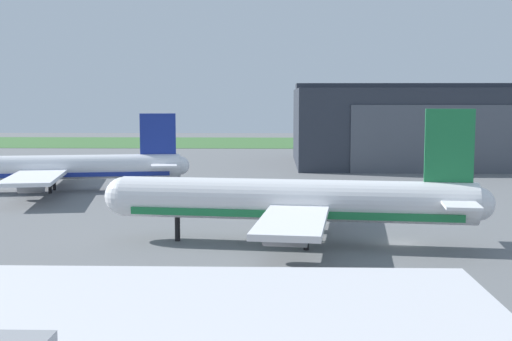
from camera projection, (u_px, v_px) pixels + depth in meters
ground_plane at (400, 243)px, 68.91m from camera, size 440.00×440.00×0.00m
grass_field_strip at (313, 143)px, 226.09m from camera, size 440.00×56.00×0.08m
maintenance_hangar at (487, 126)px, 150.13m from camera, size 86.11×37.88×18.27m
airliner_far_left at (41, 168)px, 106.36m from camera, size 47.30×38.01×12.49m
airliner_near_right at (293, 202)px, 67.72m from camera, size 39.47×33.67×13.92m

